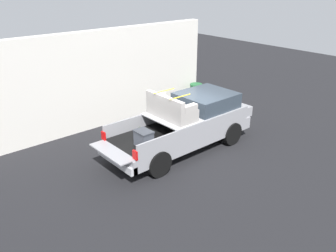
# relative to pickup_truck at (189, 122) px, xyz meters

# --- Properties ---
(ground_plane) EXTENTS (40.00, 40.00, 0.00)m
(ground_plane) POSITION_rel_pickup_truck_xyz_m (-0.39, 0.00, -0.97)
(ground_plane) COLOR black
(pickup_truck) EXTENTS (6.05, 2.06, 2.23)m
(pickup_truck) POSITION_rel_pickup_truck_xyz_m (0.00, 0.00, 0.00)
(pickup_truck) COLOR gray
(pickup_truck) RESTS_ON ground_plane
(building_facade) EXTENTS (10.95, 0.36, 3.92)m
(building_facade) POSITION_rel_pickup_truck_xyz_m (-1.37, 3.94, 0.99)
(building_facade) COLOR silver
(building_facade) RESTS_ON ground_plane
(trash_can) EXTENTS (0.60, 0.60, 0.98)m
(trash_can) POSITION_rel_pickup_truck_xyz_m (3.59, 3.24, -0.48)
(trash_can) COLOR #1E592D
(trash_can) RESTS_ON ground_plane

